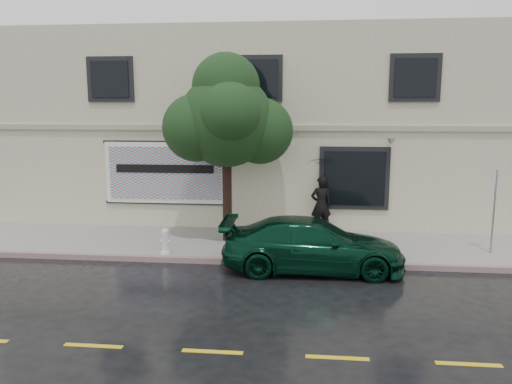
# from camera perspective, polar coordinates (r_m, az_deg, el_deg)

# --- Properties ---
(ground) EXTENTS (90.00, 90.00, 0.00)m
(ground) POSITION_cam_1_polar(r_m,az_deg,el_deg) (12.51, -1.99, -10.38)
(ground) COLOR black
(ground) RESTS_ON ground
(sidewalk) EXTENTS (20.00, 3.50, 0.15)m
(sidewalk) POSITION_cam_1_polar(r_m,az_deg,el_deg) (15.55, -0.37, -6.01)
(sidewalk) COLOR gray
(sidewalk) RESTS_ON ground
(curb) EXTENTS (20.00, 0.18, 0.16)m
(curb) POSITION_cam_1_polar(r_m,az_deg,el_deg) (13.89, -1.15, -7.97)
(curb) COLOR slate
(curb) RESTS_ON ground
(road_marking) EXTENTS (19.00, 0.12, 0.01)m
(road_marking) POSITION_cam_1_polar(r_m,az_deg,el_deg) (9.34, -5.01, -17.72)
(road_marking) COLOR gold
(road_marking) RESTS_ON ground
(building) EXTENTS (20.00, 8.12, 7.00)m
(building) POSITION_cam_1_polar(r_m,az_deg,el_deg) (20.70, 1.33, 7.55)
(building) COLOR beige
(building) RESTS_ON ground
(billboard) EXTENTS (4.30, 0.16, 2.20)m
(billboard) POSITION_cam_1_polar(r_m,az_deg,el_deg) (17.38, -10.34, 2.17)
(billboard) COLOR white
(billboard) RESTS_ON ground
(car) EXTENTS (4.81, 2.19, 1.39)m
(car) POSITION_cam_1_polar(r_m,az_deg,el_deg) (13.33, 6.48, -6.01)
(car) COLOR black
(car) RESTS_ON ground
(pedestrian) EXTENTS (0.79, 0.62, 1.91)m
(pedestrian) POSITION_cam_1_polar(r_m,az_deg,el_deg) (16.55, 7.43, -1.46)
(pedestrian) COLOR black
(pedestrian) RESTS_ON sidewalk
(umbrella) EXTENTS (1.39, 1.39, 0.82)m
(umbrella) POSITION_cam_1_polar(r_m,az_deg,el_deg) (16.34, 7.54, 3.23)
(umbrella) COLOR black
(umbrella) RESTS_ON pedestrian
(street_tree) EXTENTS (2.84, 2.84, 5.16)m
(street_tree) POSITION_cam_1_polar(r_m,az_deg,el_deg) (15.25, -3.40, 8.10)
(street_tree) COLOR black
(street_tree) RESTS_ON sidewalk
(fire_hydrant) EXTENTS (0.30, 0.28, 0.74)m
(fire_hydrant) POSITION_cam_1_polar(r_m,az_deg,el_deg) (14.51, -10.31, -5.57)
(fire_hydrant) COLOR white
(fire_hydrant) RESTS_ON sidewalk
(sign_pole) EXTENTS (0.30, 0.05, 2.40)m
(sign_pole) POSITION_cam_1_polar(r_m,az_deg,el_deg) (15.63, 25.60, -1.15)
(sign_pole) COLOR gray
(sign_pole) RESTS_ON sidewalk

